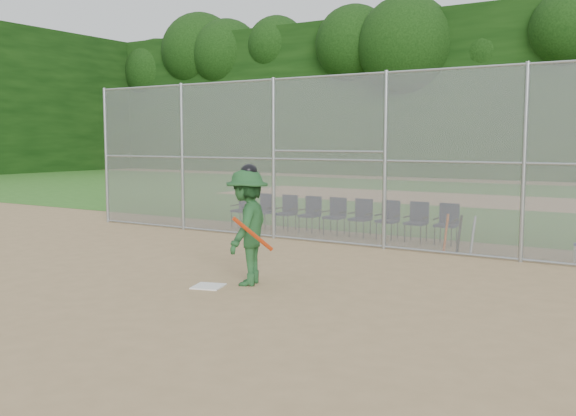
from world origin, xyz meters
The scene contains 17 objects.
ground centered at (0.00, 0.00, 0.00)m, with size 100.00×100.00×0.00m, color tan.
grass_strip centered at (0.00, 18.00, 0.01)m, with size 100.00×100.00×0.00m, color #2E671F.
dirt_patch_far centered at (0.00, 18.00, 0.01)m, with size 24.00×24.00×0.00m, color tan.
backstop_fence centered at (0.00, 5.00, 2.07)m, with size 16.09×0.09×4.00m.
treeline centered at (0.00, 20.00, 5.50)m, with size 81.00×60.00×11.00m.
home_plate centered at (0.06, -0.11, 0.01)m, with size 0.48×0.48×0.02m, color white.
batter_at_plate centered at (0.50, 0.41, 1.00)m, with size 1.17×1.44×2.06m.
spare_bats centered at (2.60, 5.42, 0.41)m, with size 0.66×0.36×0.83m.
chair_0 centered at (-4.01, 6.37, 0.48)m, with size 0.54×0.52×0.96m, color #0E1434, non-canonical shape.
chair_1 centered at (-3.26, 6.37, 0.48)m, with size 0.54×0.52×0.96m, color #0E1434, non-canonical shape.
chair_2 centered at (-2.51, 6.37, 0.48)m, with size 0.54×0.52×0.96m, color #0E1434, non-canonical shape.
chair_3 centered at (-1.77, 6.37, 0.48)m, with size 0.54×0.52×0.96m, color #0E1434, non-canonical shape.
chair_4 centered at (-1.02, 6.37, 0.48)m, with size 0.54×0.52×0.96m, color #0E1434, non-canonical shape.
chair_5 centered at (-0.27, 6.37, 0.48)m, with size 0.54×0.52×0.96m, color #0E1434, non-canonical shape.
chair_6 centered at (0.48, 6.37, 0.48)m, with size 0.54×0.52×0.96m, color #0E1434, non-canonical shape.
chair_7 centered at (1.23, 6.37, 0.48)m, with size 0.54×0.52×0.96m, color #0E1434, non-canonical shape.
chair_8 centered at (1.98, 6.37, 0.48)m, with size 0.54×0.52×0.96m, color #0E1434, non-canonical shape.
Camera 1 is at (6.83, -8.35, 2.45)m, focal length 40.00 mm.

